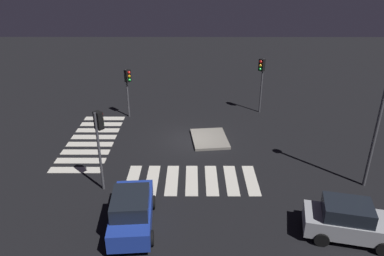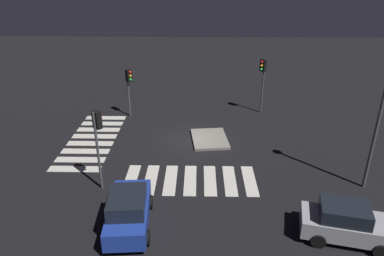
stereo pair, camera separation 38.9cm
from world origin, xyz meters
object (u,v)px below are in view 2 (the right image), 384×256
Objects in this scene: traffic_light_east at (98,131)px; car_blue at (129,210)px; car_silver at (347,223)px; traffic_light_south at (129,81)px; traffic_light_west at (263,73)px; traffic_island at (210,139)px.

car_blue is at bearing -108.90° from traffic_light_east.
traffic_light_south is (-14.26, -12.24, 2.12)m from car_silver.
traffic_light_west is (-15.25, -1.55, 2.58)m from car_silver.
traffic_light_west is at bearing 108.87° from car_silver.
car_silver is at bearing 51.85° from traffic_light_west.
car_blue is 13.94m from traffic_light_south.
traffic_light_south is (0.99, -10.68, -0.46)m from traffic_light_west.
traffic_light_east is (11.31, -10.43, 0.01)m from traffic_light_west.
car_blue is 17.02m from traffic_light_west.
traffic_light_east is (6.06, -6.08, 3.38)m from traffic_island.
traffic_light_west is 1.00× the size of traffic_light_east.
car_silver is at bearing 30.56° from traffic_island.
car_blue is 0.97× the size of traffic_light_west.
traffic_island is 9.23m from traffic_light_east.
traffic_light_west is at bearing 140.36° from traffic_island.
car_blue is 1.02× the size of car_silver.
car_silver is (10.00, 5.90, 0.80)m from traffic_island.
car_blue is at bearing -170.77° from car_silver.
traffic_light_south is at bearing 5.28° from car_blue.
traffic_light_south is (-13.59, -2.28, 2.08)m from car_blue.
car_blue is at bearing 16.08° from traffic_light_west.
car_silver is (0.66, 9.96, -0.04)m from car_blue.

